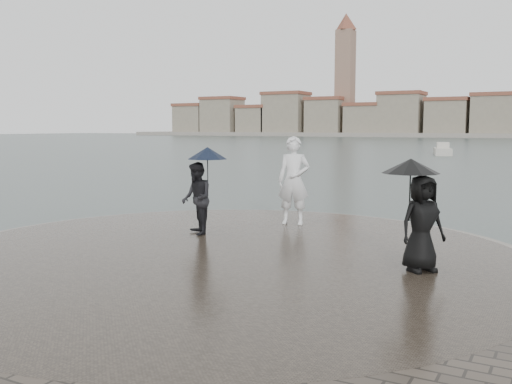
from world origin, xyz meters
The scene contains 6 objects.
ground centered at (0.00, 0.00, 0.00)m, with size 400.00×400.00×0.00m, color #2B3835.
kerb_ring centered at (0.00, 3.50, 0.16)m, with size 12.50×12.50×0.32m, color gray.
quay_tip centered at (0.00, 3.50, 0.18)m, with size 11.90×11.90×0.36m, color #2D261E.
statue centered at (-0.23, 7.23, 1.49)m, with size 0.82×0.54×2.26m, color white.
visitor_left centered at (-1.55, 4.88, 1.44)m, with size 1.24×1.09×2.04m.
visitor_right centered at (3.70, 3.92, 1.46)m, with size 1.23×1.09×1.95m.
Camera 1 is at (5.91, -6.00, 2.86)m, focal length 40.00 mm.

